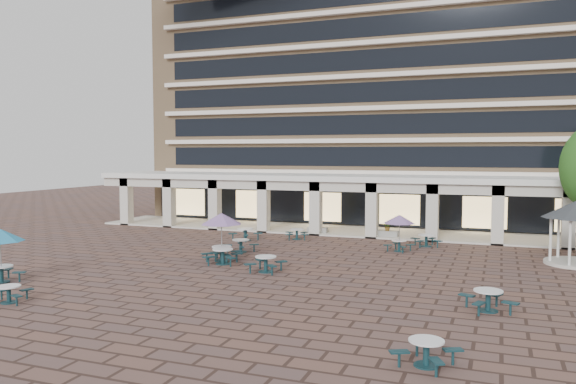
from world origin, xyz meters
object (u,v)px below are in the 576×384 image
object	(u,v)px
picnic_table_1	(9,293)
planter_right	(388,232)
picnic_table_2	(426,350)
planter_left	(318,227)

from	to	relation	value
picnic_table_1	planter_right	distance (m)	25.54
picnic_table_1	picnic_table_2	xyz separation A→B (m)	(16.75, -0.90, 0.04)
planter_left	planter_right	distance (m)	5.28
picnic_table_1	planter_left	distance (m)	23.72
planter_left	planter_right	world-z (taller)	planter_left
picnic_table_2	planter_left	world-z (taller)	planter_left
picnic_table_2	planter_right	xyz separation A→B (m)	(-5.65, 23.90, -0.04)
picnic_table_2	planter_right	world-z (taller)	planter_right
picnic_table_2	planter_right	size ratio (longest dim) A/B	1.37
picnic_table_2	planter_right	bearing A→B (deg)	121.63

